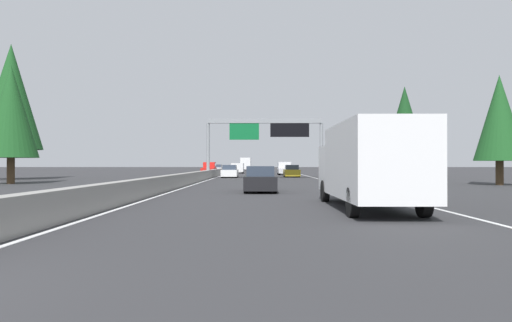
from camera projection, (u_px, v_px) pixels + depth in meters
name	position (u px, v px, depth m)	size (l,w,h in m)	color
ground_plane	(222.00, 175.00, 65.07)	(320.00, 320.00, 0.00)	#2D2D30
median_barrier	(229.00, 170.00, 85.07)	(180.00, 0.56, 0.90)	gray
shoulder_stripe_right	(297.00, 174.00, 75.00)	(160.00, 0.16, 0.01)	silver
shoulder_stripe_median	(228.00, 174.00, 75.07)	(160.00, 0.16, 0.01)	silver
sign_gantry_overhead	(266.00, 131.00, 50.11)	(0.50, 12.68, 6.51)	gray
box_truck_near_center	(367.00, 164.00, 16.40)	(8.50, 2.40, 2.95)	white
sedan_distant_a	(260.00, 180.00, 26.34)	(4.40, 1.80, 1.47)	black
minivan_mid_left	(238.00, 168.00, 77.36)	(5.00, 1.95, 1.69)	white
bus_mid_center	(246.00, 163.00, 118.95)	(11.50, 2.55, 3.10)	white
sedan_mid_right	(292.00, 171.00, 55.66)	(4.40, 1.80, 1.47)	#AD931E
pickup_far_center	(285.00, 168.00, 67.07)	(5.60, 2.00, 1.86)	silver
sedan_far_left	(230.00, 172.00, 53.62)	(4.40, 1.80, 1.47)	white
oncoming_near	(209.00, 168.00, 74.16)	(5.60, 2.00, 1.86)	red
oncoming_far	(218.00, 168.00, 90.49)	(4.40, 1.80, 1.47)	silver
conifer_right_near	(499.00, 118.00, 34.73)	(3.66, 3.66, 8.32)	#4C3823
conifer_right_mid	(405.00, 122.00, 52.70)	(4.60, 4.60, 10.47)	#4C3823
conifer_left_foreground	(11.00, 112.00, 36.90)	(4.19, 4.19, 9.51)	#4C3823
conifer_left_near	(11.00, 97.00, 47.44)	(6.14, 6.14, 13.96)	#4C3823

